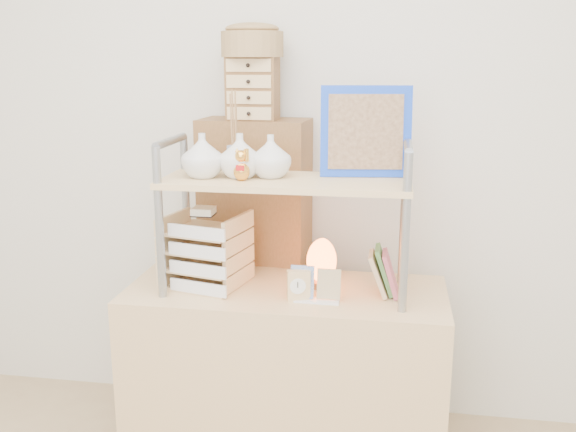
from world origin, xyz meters
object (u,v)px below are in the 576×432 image
cabinet (256,273)px  letter_tray (205,255)px  desk (286,379)px  salt_lamp (321,262)px

cabinet → letter_tray: bearing=-102.1°
cabinet → desk: bearing=-58.3°
desk → letter_tray: size_ratio=3.88×
desk → cabinet: size_ratio=0.89×
cabinet → letter_tray: cabinet is taller
desk → letter_tray: 0.59m
cabinet → salt_lamp: cabinet is taller
desk → letter_tray: bearing=-176.7°
desk → cabinet: cabinet is taller
letter_tray → cabinet: bearing=73.9°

